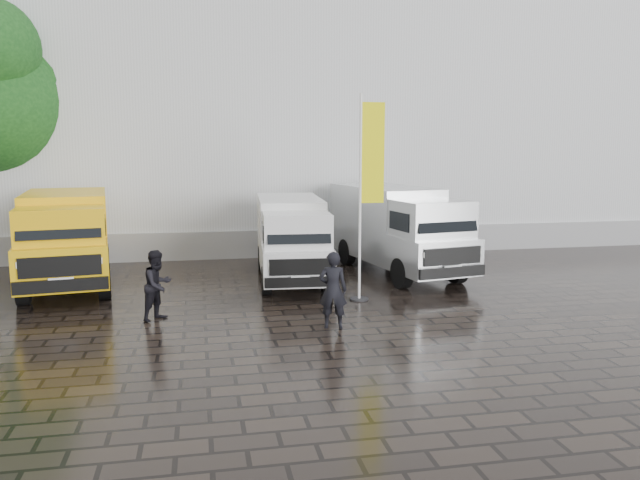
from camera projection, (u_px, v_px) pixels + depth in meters
The scene contains 10 objects.
ground at pixel (378, 310), 15.42m from camera, with size 120.00×120.00×0.00m, color black.
exhibition_hall at pixel (327, 105), 30.43m from camera, with size 44.00×16.00×12.00m, color silver.
hall_plinth at pixel (370, 241), 23.44m from camera, with size 44.00×0.15×1.00m, color gray.
van_yellow at pixel (66, 241), 17.80m from camera, with size 2.23×5.81×2.68m, color #EAAE0C, non-canonical shape.
van_white at pixel (291, 240), 18.73m from camera, with size 1.88×5.64×2.44m, color white, non-canonical shape.
van_silver at pixel (398, 231), 19.80m from camera, with size 2.09×6.28×2.72m, color silver, non-canonical shape.
flagpole at pixel (367, 186), 16.09m from camera, with size 0.88×0.50×5.35m.
wheelie_bin at pixel (454, 240), 23.49m from camera, with size 0.61×0.61×1.01m, color black.
person_front at pixel (333, 290), 13.83m from camera, with size 0.63×0.42×1.73m, color black.
person_tent at pixel (158, 285), 14.49m from camera, with size 0.80×0.63×1.65m, color black.
Camera 1 is at (-4.29, -14.43, 4.04)m, focal length 35.00 mm.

